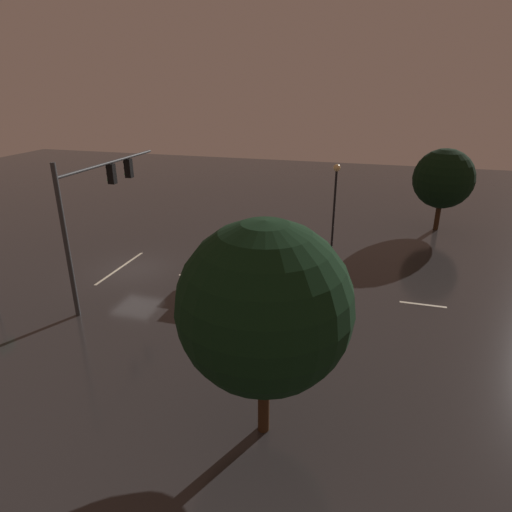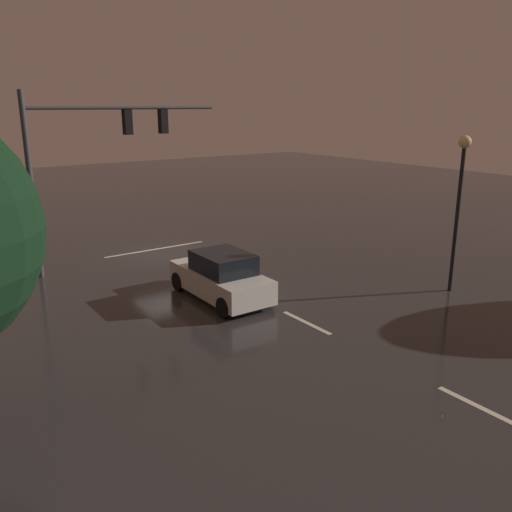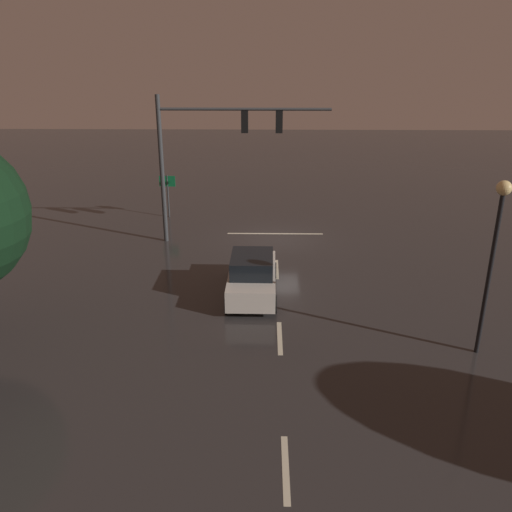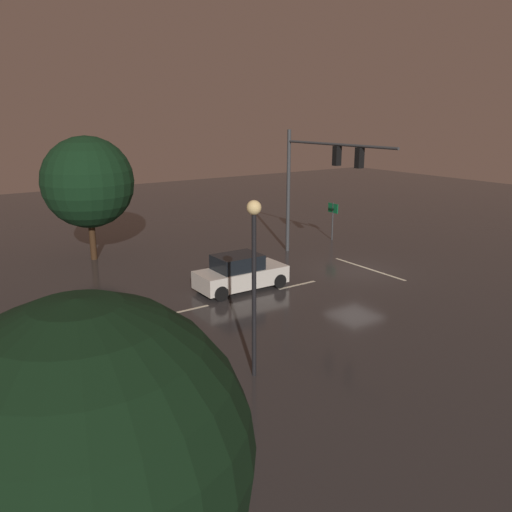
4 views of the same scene
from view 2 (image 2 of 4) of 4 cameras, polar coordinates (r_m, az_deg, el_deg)
ground_plane at (r=24.86m, az=-9.81°, el=0.30°), size 80.00×80.00×0.00m
traffic_signal_assembly at (r=22.62m, az=-17.00°, el=11.15°), size 8.13×0.47×7.12m
lane_dash_far at (r=21.47m, az=-5.11°, el=-2.01°), size 0.16×2.20×0.01m
lane_dash_mid at (r=16.88m, az=5.42°, el=-7.10°), size 0.16×2.20×0.01m
lane_dash_near at (r=13.45m, az=22.95°, el=-14.72°), size 0.16×2.20×0.01m
stop_bar at (r=25.63m, az=-10.67°, el=0.73°), size 5.00×0.16×0.01m
car_approaching at (r=18.61m, az=-3.76°, el=-2.24°), size 1.94×4.39×1.70m
street_lamp_left_kerb at (r=20.01m, az=21.02°, el=7.01°), size 0.44×0.44×5.58m
route_sign at (r=26.23m, az=-25.74°, el=3.73°), size 0.90×0.09×2.45m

